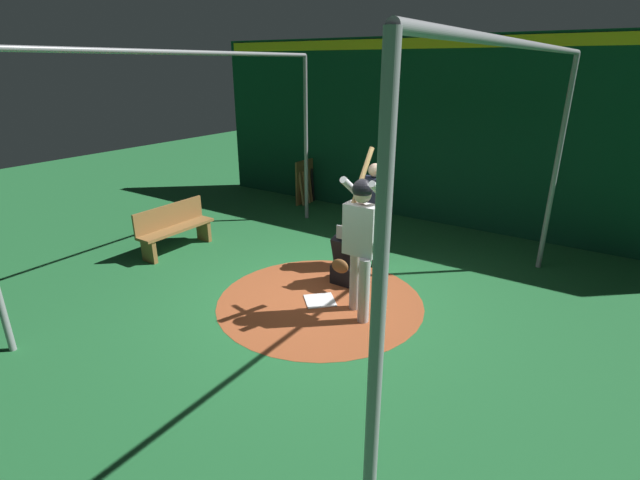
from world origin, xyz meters
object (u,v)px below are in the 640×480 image
catcher (346,260)px  home_plate (320,300)px  umpire (373,210)px  bat_rack (310,182)px  bench (175,228)px  batter (361,234)px

catcher → home_plate: bearing=-0.1°
catcher → umpire: (-0.85, -0.00, 0.59)m
home_plate → catcher: bearing=179.9°
catcher → bat_rack: bearing=-138.2°
bench → catcher: bearing=99.4°
catcher → batter: bearing=41.2°
home_plate → bench: size_ratio=0.28×
bat_rack → bench: size_ratio=0.71×
batter → umpire: 1.71m
umpire → bench: bearing=-67.1°
umpire → bat_rack: size_ratio=1.65×
batter → umpire: bearing=-157.8°
umpire → bench: (1.39, -3.29, -0.55)m
home_plate → bat_rack: bat_rack is taller
batter → umpire: (-1.58, -0.64, -0.18)m
home_plate → batter: (0.01, 0.64, 1.16)m
home_plate → umpire: bearing=-180.0°
home_plate → bat_rack: bearing=-143.5°
batter → bench: bearing=-92.7°
batter → catcher: 1.25m
batter → umpire: batter is taller
home_plate → catcher: catcher is taller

